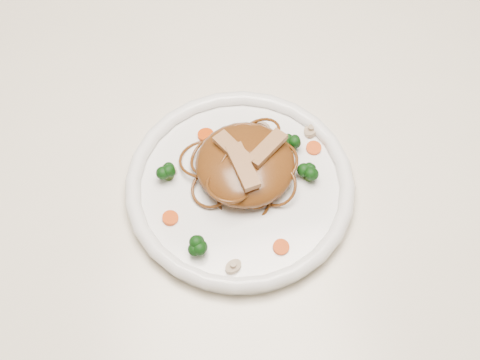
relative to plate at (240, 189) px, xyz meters
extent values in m
plane|color=brown|center=(0.02, 0.07, -0.76)|extent=(4.00, 4.00, 0.00)
cube|color=white|center=(0.02, 0.07, -0.03)|extent=(1.20, 0.80, 0.04)
cylinder|color=brown|center=(0.56, 0.41, -0.40)|extent=(0.06, 0.06, 0.71)
cylinder|color=white|center=(0.00, 0.00, 0.00)|extent=(0.34, 0.34, 0.02)
ellipsoid|color=brown|center=(0.01, 0.02, 0.03)|extent=(0.14, 0.14, 0.04)
cube|color=tan|center=(0.04, 0.02, 0.05)|extent=(0.06, 0.05, 0.01)
cube|color=tan|center=(0.00, 0.03, 0.05)|extent=(0.04, 0.06, 0.01)
cube|color=tan|center=(0.00, 0.00, 0.05)|extent=(0.03, 0.07, 0.01)
cylinder|color=red|center=(0.05, 0.06, 0.01)|extent=(0.02, 0.02, 0.00)
cylinder|color=red|center=(-0.09, -0.03, 0.01)|extent=(0.02, 0.02, 0.00)
cylinder|color=red|center=(0.11, 0.03, 0.01)|extent=(0.02, 0.02, 0.00)
cylinder|color=red|center=(-0.03, 0.08, 0.01)|extent=(0.02, 0.02, 0.00)
cylinder|color=red|center=(0.03, -0.10, 0.01)|extent=(0.03, 0.03, 0.00)
cylinder|color=#C7B695|center=(-0.03, -0.11, 0.01)|extent=(0.03, 0.03, 0.01)
cylinder|color=#C7B695|center=(0.11, 0.06, 0.01)|extent=(0.03, 0.03, 0.01)
cylinder|color=#C7B695|center=(-0.08, 0.04, 0.01)|extent=(0.03, 0.03, 0.01)
cylinder|color=#C7B695|center=(0.05, 0.08, 0.01)|extent=(0.03, 0.03, 0.01)
camera|label=1|loc=(-0.09, -0.40, 0.73)|focal=48.99mm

